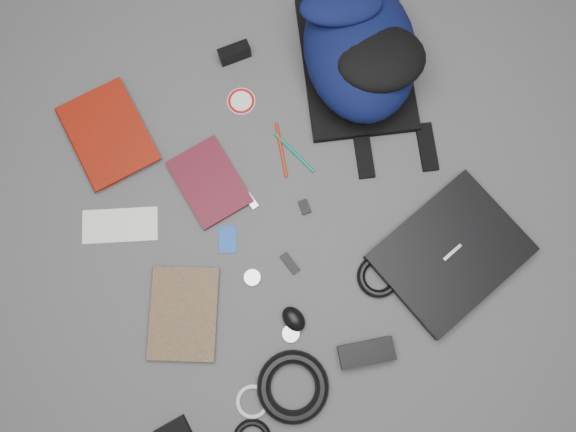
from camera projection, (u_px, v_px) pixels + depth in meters
name	position (u px, v px, depth m)	size (l,w,h in m)	color
ground	(288.00, 217.00, 1.52)	(4.00, 4.00, 0.00)	#4F4F51
backpack	(360.00, 49.00, 1.51)	(0.32, 0.47, 0.20)	black
laptop	(450.00, 253.00, 1.48)	(0.36, 0.28, 0.04)	black
textbook_red	(75.00, 151.00, 1.54)	(0.20, 0.27, 0.03)	maroon
comic_book	(150.00, 312.00, 1.46)	(0.18, 0.24, 0.02)	#B8850D
envelope	(120.00, 225.00, 1.52)	(0.20, 0.09, 0.00)	white
dvd_case	(210.00, 182.00, 1.53)	(0.15, 0.22, 0.02)	#440D18
compact_camera	(234.00, 53.00, 1.59)	(0.09, 0.03, 0.05)	black
sticker_disc	(241.00, 101.00, 1.58)	(0.08, 0.08, 0.00)	white
pen_teal	(294.00, 152.00, 1.55)	(0.01, 0.01, 0.15)	#0D7760
pen_red	(281.00, 150.00, 1.55)	(0.01, 0.01, 0.16)	#AF270D
id_badge	(228.00, 240.00, 1.51)	(0.05, 0.07, 0.00)	#1645A8
usb_black	(290.00, 263.00, 1.49)	(0.02, 0.06, 0.01)	black
usb_silver	(251.00, 201.00, 1.53)	(0.02, 0.05, 0.01)	#AEAFB1
key_fob	(305.00, 207.00, 1.52)	(0.02, 0.04, 0.01)	black
mouse	(294.00, 319.00, 1.45)	(0.05, 0.07, 0.04)	black
headphone_left	(252.00, 278.00, 1.48)	(0.04, 0.04, 0.01)	#B5B4B7
headphone_right	(291.00, 334.00, 1.46)	(0.05, 0.05, 0.01)	#A6A6A8
cable_coil	(378.00, 277.00, 1.48)	(0.11, 0.11, 0.02)	black
power_brick	(366.00, 353.00, 1.44)	(0.14, 0.06, 0.03)	black
power_cord_coil	(293.00, 387.00, 1.42)	(0.18, 0.18, 0.04)	black
white_cable_coil	(252.00, 402.00, 1.42)	(0.09, 0.09, 0.01)	white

